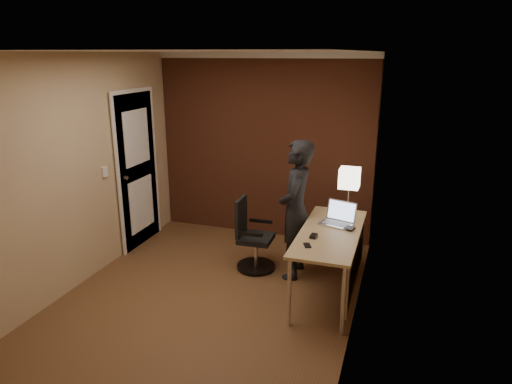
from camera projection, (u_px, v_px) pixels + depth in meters
The scene contains 9 objects.
room at pixel (234, 143), 5.90m from camera, with size 4.00×4.00×4.00m.
desk at pixel (337, 244), 4.70m from camera, with size 0.60×1.50×0.73m.
desk_lamp at pixel (349, 179), 5.07m from camera, with size 0.22×0.22×0.54m.
laptop at pixel (339, 217), 4.89m from camera, with size 0.39×0.34×0.23m.
mouse at pixel (314, 236), 4.52m from camera, with size 0.06×0.10×0.03m, color black.
phone at pixel (307, 245), 4.33m from camera, with size 0.06×0.12×0.01m, color black.
wallet at pixel (349, 229), 4.73m from camera, with size 0.09×0.11×0.02m, color black.
office_chair at pixel (252, 239), 5.40m from camera, with size 0.46×0.48×0.85m.
person at pixel (296, 210), 5.12m from camera, with size 0.58×0.38×1.59m, color black.
Camera 1 is at (1.82, -3.91, 2.49)m, focal length 32.00 mm.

